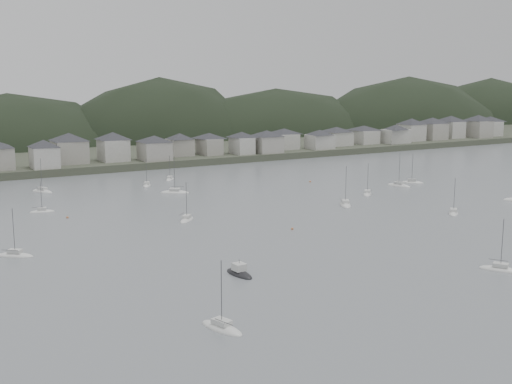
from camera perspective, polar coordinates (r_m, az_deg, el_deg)
ground at (r=123.48m, az=17.90°, el=-8.07°), size 900.00×900.00×0.00m
far_shore_land at (r=384.69m, az=-16.70°, el=4.33°), size 900.00×250.00×3.00m
forested_ridge at (r=362.66m, az=-14.90°, el=2.06°), size 851.55×103.94×102.57m
waterfront_town at (r=297.09m, az=-2.03°, el=4.55°), size 451.48×28.46×12.92m
moored_fleet at (r=169.75m, az=-0.79°, el=-2.58°), size 216.67×176.08×13.10m
motor_launch_far at (r=125.05m, az=-1.49°, el=-7.19°), size 3.48×8.04×3.87m
mooring_buoys at (r=171.99m, az=-2.88°, el=-2.43°), size 123.75×132.24×0.70m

